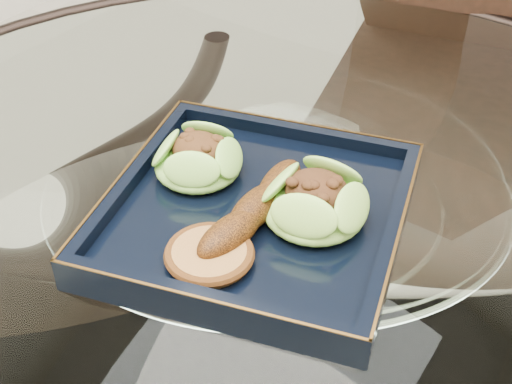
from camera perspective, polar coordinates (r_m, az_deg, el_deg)
The scene contains 7 objects.
dining_table at distance 0.81m, azimuth 1.40°, elevation -10.72°, with size 1.13×1.13×0.77m.
dining_chair at distance 1.11m, azimuth 16.78°, elevation 2.76°, with size 0.54×0.54×1.06m.
navy_plate at distance 0.67m, azimuth 0.00°, elevation -2.00°, with size 0.27×0.27×0.02m, color black.
lettuce_wrap_left at distance 0.70m, azimuth -4.69°, elevation 2.48°, with size 0.09×0.09×0.03m, color #6AAC32.
lettuce_wrap_right at distance 0.65m, azimuth 4.70°, elevation -1.02°, with size 0.09×0.09×0.03m, color #6EA830.
roasted_plantain at distance 0.65m, azimuth -0.04°, elevation -1.29°, with size 0.15×0.03×0.03m, color #592C09.
crumb_patty at distance 0.61m, azimuth -3.75°, elevation -5.10°, with size 0.07×0.07×0.01m, color #A26536.
Camera 1 is at (0.28, -0.45, 1.21)m, focal length 50.00 mm.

